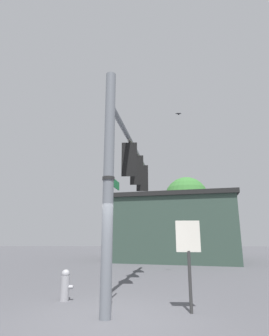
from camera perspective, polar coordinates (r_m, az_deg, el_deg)
ground_plane at (r=6.68m, az=-6.30°, el=-29.44°), size 80.00×80.00×0.00m
signal_pole at (r=6.56m, az=-5.59°, el=-3.22°), size 0.26×0.26×6.02m
mast_arm at (r=10.52m, az=-0.15°, el=4.44°), size 1.14×7.16×0.16m
traffic_light_nearest_pole at (r=9.48m, az=-1.06°, el=1.61°), size 0.54×0.49×1.31m
traffic_light_mid_inner at (r=11.01m, az=0.50°, el=-0.62°), size 0.54×0.49×1.31m
traffic_light_mid_outer at (r=12.55m, az=1.68°, el=-2.31°), size 0.54×0.49×1.31m
street_name_sign at (r=6.88m, az=-4.90°, el=-2.78°), size 0.32×1.27×0.22m
bird_flying at (r=12.92m, az=9.33°, el=11.35°), size 0.26×0.21×0.08m
storefront_building at (r=21.11m, az=9.00°, el=-12.52°), size 10.11×9.83×4.61m
tree_by_storefront at (r=20.19m, az=11.04°, el=-6.48°), size 3.17×3.17×5.99m
fire_hydrant at (r=8.44m, az=-14.57°, el=-22.97°), size 0.35×0.24×0.82m
historical_marker at (r=7.00m, az=11.47°, el=-16.89°), size 0.60×0.08×2.13m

